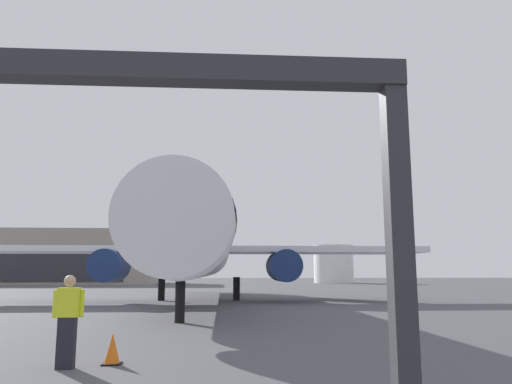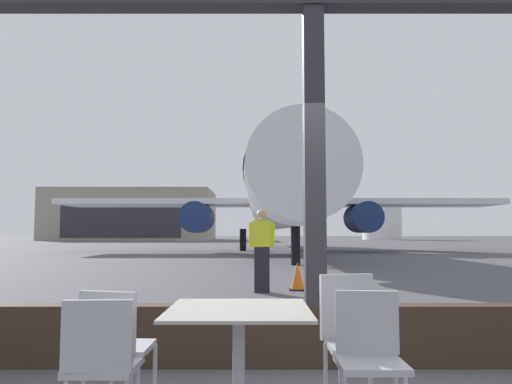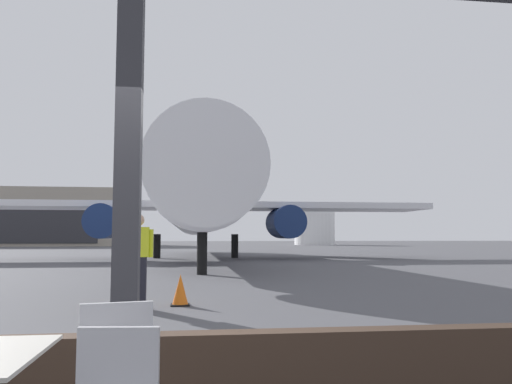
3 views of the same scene
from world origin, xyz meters
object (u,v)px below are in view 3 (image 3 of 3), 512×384
at_px(ground_crew_worker, 138,260).
at_px(fuel_storage_tank, 315,226).
at_px(distant_hangar, 44,218).
at_px(airplane, 197,201).
at_px(traffic_cone, 180,291).
at_px(cafe_chair_aisle_right, 117,377).

height_order(ground_crew_worker, fuel_storage_tank, fuel_storage_tank).
bearing_deg(ground_crew_worker, fuel_storage_tank, 73.61).
relative_size(distant_hangar, fuel_storage_tank, 3.95).
relative_size(ground_crew_worker, distant_hangar, 0.07).
xyz_separation_m(airplane, fuel_storage_tank, (19.81, 51.29, -0.35)).
height_order(traffic_cone, distant_hangar, distant_hangar).
relative_size(traffic_cone, distant_hangar, 0.02).
bearing_deg(distant_hangar, airplane, -66.13).
height_order(cafe_chair_aisle_right, airplane, airplane).
relative_size(cafe_chair_aisle_right, ground_crew_worker, 0.55).
xyz_separation_m(cafe_chair_aisle_right, airplane, (0.84, 27.62, 2.89)).
bearing_deg(ground_crew_worker, cafe_chair_aisle_right, -85.37).
bearing_deg(traffic_cone, airplane, 88.26).
bearing_deg(fuel_storage_tank, ground_crew_worker, -106.39).
bearing_deg(distant_hangar, cafe_chair_aisle_right, -74.77).
distance_m(cafe_chair_aisle_right, airplane, 27.79).
height_order(airplane, distant_hangar, airplane).
distance_m(cafe_chair_aisle_right, fuel_storage_tank, 81.61).
bearing_deg(fuel_storage_tank, cafe_chair_aisle_right, -104.66).
relative_size(ground_crew_worker, fuel_storage_tank, 0.27).
bearing_deg(traffic_cone, fuel_storage_tank, 74.10).
distance_m(traffic_cone, fuel_storage_tank, 74.59).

